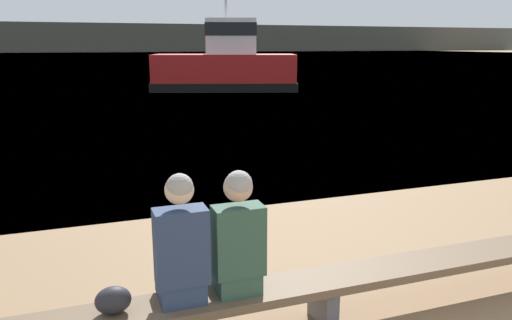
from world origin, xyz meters
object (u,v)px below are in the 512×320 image
object	(u,v)px
person_left	(181,246)
person_right	(238,238)
bench_main	(324,285)
tugboat_red	(226,68)
shopping_bag	(113,300)

from	to	relation	value
person_left	person_right	world-z (taller)	person_left
bench_main	tugboat_red	world-z (taller)	tugboat_red
bench_main	tugboat_red	bearing A→B (deg)	75.72
bench_main	shopping_bag	xyz separation A→B (m)	(-1.75, 0.01, 0.18)
bench_main	person_left	xyz separation A→B (m)	(-1.23, 0.00, 0.54)
bench_main	person_left	world-z (taller)	person_left
bench_main	person_right	distance (m)	0.95
person_right	tugboat_red	world-z (taller)	tugboat_red
bench_main	tugboat_red	xyz separation A→B (m)	(5.68, 22.31, 0.82)
tugboat_red	shopping_bag	bearing A→B (deg)	179.82
person_right	tugboat_red	bearing A→B (deg)	73.86
person_left	tugboat_red	size ratio (longest dim) A/B	0.13
person_right	person_left	bearing A→B (deg)	179.95
bench_main	person_right	world-z (taller)	person_right
tugboat_red	person_left	bearing A→B (deg)	-178.96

